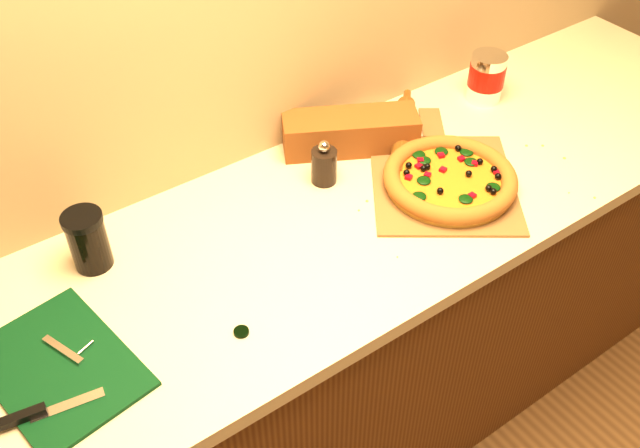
{
  "coord_description": "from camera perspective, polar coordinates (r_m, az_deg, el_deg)",
  "views": [
    {
      "loc": [
        -0.7,
        0.42,
        2.04
      ],
      "look_at": [
        -0.02,
        1.38,
        0.96
      ],
      "focal_mm": 40.0,
      "sensor_mm": 36.0,
      "label": 1
    }
  ],
  "objects": [
    {
      "name": "cabinet",
      "position": [
        2.02,
        -0.41,
        -10.15
      ],
      "size": [
        2.8,
        0.65,
        0.86
      ],
      "primitive_type": "cube",
      "color": "#48250F",
      "rests_on": "ground"
    },
    {
      "name": "countertop",
      "position": [
        1.68,
        -0.48,
        -0.83
      ],
      "size": [
        2.84,
        0.68,
        0.04
      ],
      "primitive_type": "cube",
      "color": "beige",
      "rests_on": "cabinet"
    },
    {
      "name": "pizza_peel",
      "position": [
        1.83,
        9.76,
        3.57
      ],
      "size": [
        0.51,
        0.55,
        0.01
      ],
      "rotation": [
        0.0,
        0.0,
        -0.62
      ],
      "color": "brown",
      "rests_on": "countertop"
    },
    {
      "name": "pizza",
      "position": [
        1.79,
        10.35,
        3.56
      ],
      "size": [
        0.33,
        0.33,
        0.05
      ],
      "color": "gold",
      "rests_on": "pizza_peel"
    },
    {
      "name": "cutting_board",
      "position": [
        1.49,
        -20.16,
        -10.8
      ],
      "size": [
        0.29,
        0.37,
        0.02
      ],
      "rotation": [
        0.0,
        0.0,
        0.15
      ],
      "color": "black",
      "rests_on": "countertop"
    },
    {
      "name": "bottle_cap",
      "position": [
        1.46,
        -6.31,
        -8.56
      ],
      "size": [
        0.04,
        0.04,
        0.01
      ],
      "primitive_type": "cylinder",
      "rotation": [
        0.0,
        0.0,
        0.15
      ],
      "color": "black",
      "rests_on": "countertop"
    },
    {
      "name": "pepper_grinder",
      "position": [
        1.77,
        0.32,
        4.75
      ],
      "size": [
        0.06,
        0.06,
        0.12
      ],
      "color": "black",
      "rests_on": "countertop"
    },
    {
      "name": "rolling_pin",
      "position": [
        1.95,
        6.68,
        7.5
      ],
      "size": [
        0.28,
        0.29,
        0.05
      ],
      "rotation": [
        0.0,
        0.0,
        0.81
      ],
      "color": "#5B340F",
      "rests_on": "countertop"
    },
    {
      "name": "coffee_canister",
      "position": [
        2.13,
        13.18,
        11.41
      ],
      "size": [
        0.1,
        0.1,
        0.14
      ],
      "color": "silver",
      "rests_on": "countertop"
    },
    {
      "name": "bread_bag",
      "position": [
        1.89,
        2.43,
        7.37
      ],
      "size": [
        0.37,
        0.27,
        0.1
      ],
      "primitive_type": "cube",
      "rotation": [
        0.0,
        0.0,
        -0.49
      ],
      "color": "brown",
      "rests_on": "countertop"
    },
    {
      "name": "dark_jar",
      "position": [
        1.62,
        -18.07,
        -1.24
      ],
      "size": [
        0.09,
        0.09,
        0.14
      ],
      "color": "black",
      "rests_on": "countertop"
    }
  ]
}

